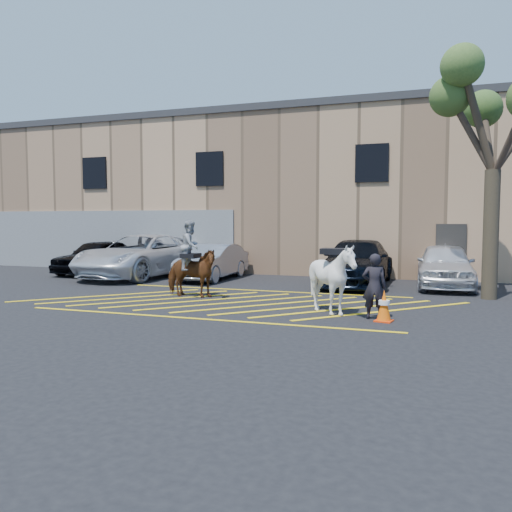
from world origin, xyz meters
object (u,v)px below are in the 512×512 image
(car_silver_sedan, at_px, (212,262))
(car_white_pickup, at_px, (142,256))
(car_blue_suv, at_px, (357,262))
(car_black_suv, at_px, (98,256))
(mounted_bay, at_px, (191,266))
(saddled_white, at_px, (332,279))
(tree, at_px, (495,104))
(car_white_suv, at_px, (445,265))
(traffic_cone, at_px, (384,306))
(handler, at_px, (374,286))

(car_silver_sedan, bearing_deg, car_white_pickup, -176.16)
(car_silver_sedan, height_order, car_blue_suv, car_blue_suv)
(car_silver_sedan, bearing_deg, car_black_suv, 176.87)
(car_silver_sedan, height_order, mounted_bay, mounted_bay)
(saddled_white, xyz_separation_m, tree, (3.97, 3.92, 4.81))
(car_white_suv, height_order, traffic_cone, car_white_suv)
(car_silver_sedan, distance_m, car_blue_suv, 5.64)
(car_black_suv, xyz_separation_m, car_silver_sedan, (5.70, -0.47, -0.05))
(car_blue_suv, relative_size, tree, 0.76)
(car_blue_suv, distance_m, car_white_suv, 3.00)
(car_white_pickup, distance_m, traffic_cone, 11.97)
(car_white_pickup, bearing_deg, car_white_suv, 9.18)
(saddled_white, bearing_deg, car_blue_suv, 91.56)
(tree, bearing_deg, traffic_cone, -121.28)
(car_blue_suv, bearing_deg, car_white_suv, 3.63)
(car_black_suv, bearing_deg, traffic_cone, -22.34)
(car_white_pickup, xyz_separation_m, saddled_white, (8.90, -5.78, 0.01))
(car_blue_suv, bearing_deg, car_silver_sedan, -176.68)
(car_white_suv, xyz_separation_m, tree, (1.14, -2.38, 4.92))
(car_blue_suv, bearing_deg, handler, -78.64)
(car_white_suv, xyz_separation_m, handler, (-1.79, -6.58, 0.00))
(car_white_suv, xyz_separation_m, saddled_white, (-2.83, -6.30, 0.11))
(car_silver_sedan, xyz_separation_m, handler, (6.83, -6.18, 0.08))
(car_white_suv, relative_size, handler, 2.92)
(car_black_suv, relative_size, traffic_cone, 6.02)
(car_white_suv, bearing_deg, saddled_white, -114.83)
(car_white_suv, bearing_deg, car_black_suv, 179.08)
(car_silver_sedan, bearing_deg, tree, -9.87)
(car_blue_suv, bearing_deg, mounted_bay, -132.06)
(saddled_white, height_order, traffic_cone, saddled_white)
(car_white_suv, relative_size, traffic_cone, 6.20)
(tree, bearing_deg, car_black_suv, 171.01)
(car_blue_suv, xyz_separation_m, mounted_bay, (-4.38, -4.73, 0.14))
(car_silver_sedan, xyz_separation_m, car_blue_suv, (5.63, 0.25, 0.10))
(car_black_suv, relative_size, car_silver_sedan, 1.04)
(car_white_suv, bearing_deg, tree, -65.10)
(car_silver_sedan, height_order, saddled_white, saddled_white)
(car_blue_suv, xyz_separation_m, saddled_white, (0.17, -6.15, 0.08))
(saddled_white, distance_m, traffic_cone, 1.47)
(car_black_suv, xyz_separation_m, mounted_bay, (6.95, -4.94, 0.19))
(car_white_pickup, distance_m, mounted_bay, 6.15)
(car_blue_suv, distance_m, tree, 6.78)
(saddled_white, bearing_deg, car_white_suv, 65.83)
(car_blue_suv, relative_size, car_white_suv, 1.22)
(saddled_white, relative_size, traffic_cone, 2.41)
(handler, distance_m, tree, 7.10)
(car_blue_suv, distance_m, mounted_bay, 6.44)
(car_black_suv, relative_size, tree, 0.60)
(traffic_cone, bearing_deg, car_black_suv, 151.76)
(car_white_suv, height_order, mounted_bay, mounted_bay)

